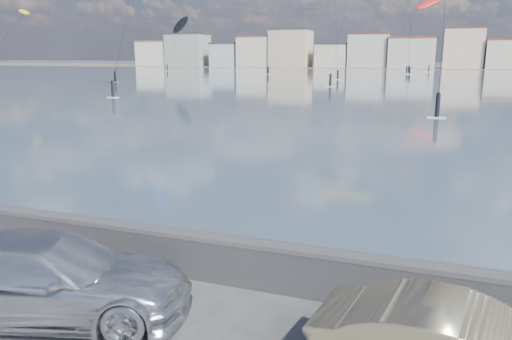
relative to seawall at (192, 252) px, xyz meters
The scene contains 8 objects.
bay_water 88.80m from the seawall, 90.00° to the left, with size 500.00×177.00×0.00m, color #3A5C66.
far_shore_strip 197.30m from the seawall, 90.00° to the left, with size 500.00×60.00×0.00m, color #4C473D.
seawall is the anchor object (origin of this frame).
far_buildings 183.39m from the seawall, 89.59° to the left, with size 240.79×13.26×14.60m.
car_silver 2.97m from the seawall, 125.38° to the right, with size 2.14×5.27×1.53m, color silver.
kitesurfer_2 153.53m from the seawall, 118.55° to the left, with size 9.25×15.40×16.89m.
kitesurfer_4 153.18m from the seawall, 90.01° to the left, with size 9.86×16.32×22.91m.
kitesurfer_15 104.65m from the seawall, 135.87° to the left, with size 7.19×16.47×14.25m.
Camera 1 is at (4.80, -6.34, 4.75)m, focal length 35.00 mm.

